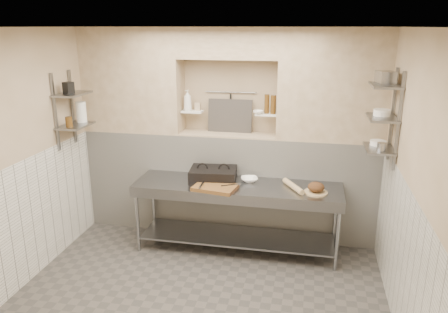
% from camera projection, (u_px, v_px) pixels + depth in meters
% --- Properties ---
extents(floor, '(4.00, 3.90, 0.10)m').
position_uv_depth(floor, '(197.00, 305.00, 4.66)').
color(floor, '#494440').
rests_on(floor, ground).
extents(ceiling, '(4.00, 3.90, 0.10)m').
position_uv_depth(ceiling, '(191.00, 21.00, 3.82)').
color(ceiling, silver).
rests_on(ceiling, ground).
extents(wall_left, '(0.10, 3.90, 2.80)m').
position_uv_depth(wall_left, '(8.00, 164.00, 4.63)').
color(wall_left, tan).
rests_on(wall_left, ground).
extents(wall_right, '(0.10, 3.90, 2.80)m').
position_uv_depth(wall_right, '(419.00, 192.00, 3.85)').
color(wall_right, tan).
rests_on(wall_right, ground).
extents(wall_back, '(4.00, 0.10, 2.80)m').
position_uv_depth(wall_back, '(232.00, 131.00, 6.12)').
color(wall_back, tan).
rests_on(wall_back, ground).
extents(wall_front, '(4.00, 0.10, 2.80)m').
position_uv_depth(wall_front, '(98.00, 297.00, 2.36)').
color(wall_front, tan).
rests_on(wall_front, ground).
extents(backwall_lower, '(4.00, 0.40, 1.40)m').
position_uv_depth(backwall_lower, '(228.00, 183.00, 6.09)').
color(backwall_lower, silver).
rests_on(backwall_lower, floor).
extents(alcove_sill, '(1.30, 0.40, 0.02)m').
position_uv_depth(alcove_sill, '(228.00, 134.00, 5.88)').
color(alcove_sill, tan).
rests_on(alcove_sill, backwall_lower).
extents(backwall_pillar_left, '(1.35, 0.40, 1.40)m').
position_uv_depth(backwall_pillar_left, '(133.00, 80.00, 5.93)').
color(backwall_pillar_left, tan).
rests_on(backwall_pillar_left, backwall_lower).
extents(backwall_pillar_right, '(1.35, 0.40, 1.40)m').
position_uv_depth(backwall_pillar_right, '(333.00, 85.00, 5.43)').
color(backwall_pillar_right, tan).
rests_on(backwall_pillar_right, backwall_lower).
extents(backwall_header, '(1.30, 0.40, 0.40)m').
position_uv_depth(backwall_header, '(229.00, 43.00, 5.54)').
color(backwall_header, tan).
rests_on(backwall_header, backwall_lower).
extents(wainscot_left, '(0.02, 3.90, 1.40)m').
position_uv_depth(wainscot_left, '(22.00, 225.00, 4.82)').
color(wainscot_left, silver).
rests_on(wainscot_left, floor).
extents(wainscot_right, '(0.02, 3.90, 1.40)m').
position_uv_depth(wainscot_right, '(402.00, 262.00, 4.07)').
color(wainscot_right, silver).
rests_on(wainscot_right, floor).
extents(alcove_shelf_left, '(0.28, 0.16, 0.02)m').
position_uv_depth(alcove_shelf_left, '(192.00, 111.00, 5.89)').
color(alcove_shelf_left, white).
rests_on(alcove_shelf_left, backwall_lower).
extents(alcove_shelf_right, '(0.28, 0.16, 0.02)m').
position_uv_depth(alcove_shelf_right, '(266.00, 114.00, 5.70)').
color(alcove_shelf_right, white).
rests_on(alcove_shelf_right, backwall_lower).
extents(utensil_rail, '(0.70, 0.02, 0.02)m').
position_uv_depth(utensil_rail, '(231.00, 92.00, 5.89)').
color(utensil_rail, gray).
rests_on(utensil_rail, wall_back).
extents(hanging_steel, '(0.02, 0.02, 0.30)m').
position_uv_depth(hanging_steel, '(231.00, 105.00, 5.92)').
color(hanging_steel, black).
rests_on(hanging_steel, utensil_rail).
extents(splash_panel, '(0.60, 0.08, 0.45)m').
position_uv_depth(splash_panel, '(230.00, 116.00, 5.91)').
color(splash_panel, '#383330').
rests_on(splash_panel, alcove_sill).
extents(shelf_rail_left_a, '(0.03, 0.03, 0.95)m').
position_uv_depth(shelf_rail_left_a, '(72.00, 107.00, 5.67)').
color(shelf_rail_left_a, slate).
rests_on(shelf_rail_left_a, wall_left).
extents(shelf_rail_left_b, '(0.03, 0.03, 0.95)m').
position_uv_depth(shelf_rail_left_b, '(55.00, 112.00, 5.30)').
color(shelf_rail_left_b, slate).
rests_on(shelf_rail_left_b, wall_left).
extents(wall_shelf_left_lower, '(0.30, 0.50, 0.02)m').
position_uv_depth(wall_shelf_left_lower, '(75.00, 125.00, 5.52)').
color(wall_shelf_left_lower, slate).
rests_on(wall_shelf_left_lower, wall_left).
extents(wall_shelf_left_upper, '(0.30, 0.50, 0.03)m').
position_uv_depth(wall_shelf_left_upper, '(72.00, 94.00, 5.40)').
color(wall_shelf_left_upper, slate).
rests_on(wall_shelf_left_upper, wall_left).
extents(shelf_rail_right_a, '(0.03, 0.03, 1.05)m').
position_uv_depth(shelf_rail_right_a, '(392.00, 115.00, 4.91)').
color(shelf_rail_right_a, slate).
rests_on(shelf_rail_right_a, wall_right).
extents(shelf_rail_right_b, '(0.03, 0.03, 1.05)m').
position_uv_depth(shelf_rail_right_b, '(399.00, 122.00, 4.54)').
color(shelf_rail_right_b, slate).
rests_on(shelf_rail_right_b, wall_right).
extents(wall_shelf_right_lower, '(0.30, 0.50, 0.02)m').
position_uv_depth(wall_shelf_right_lower, '(379.00, 149.00, 4.85)').
color(wall_shelf_right_lower, slate).
rests_on(wall_shelf_right_lower, wall_right).
extents(wall_shelf_right_mid, '(0.30, 0.50, 0.02)m').
position_uv_depth(wall_shelf_right_mid, '(382.00, 118.00, 4.75)').
color(wall_shelf_right_mid, slate).
rests_on(wall_shelf_right_mid, wall_right).
extents(wall_shelf_right_upper, '(0.30, 0.50, 0.03)m').
position_uv_depth(wall_shelf_right_upper, '(386.00, 85.00, 4.65)').
color(wall_shelf_right_upper, slate).
rests_on(wall_shelf_right_upper, wall_right).
extents(prep_table, '(2.60, 0.70, 0.90)m').
position_uv_depth(prep_table, '(237.00, 204.00, 5.53)').
color(prep_table, gray).
rests_on(prep_table, floor).
extents(panini_press, '(0.62, 0.48, 0.16)m').
position_uv_depth(panini_press, '(213.00, 175.00, 5.60)').
color(panini_press, black).
rests_on(panini_press, prep_table).
extents(cutting_board, '(0.56, 0.44, 0.05)m').
position_uv_depth(cutting_board, '(215.00, 187.00, 5.31)').
color(cutting_board, brown).
rests_on(cutting_board, prep_table).
extents(knife_blade, '(0.24, 0.15, 0.01)m').
position_uv_depth(knife_blade, '(231.00, 185.00, 5.32)').
color(knife_blade, gray).
rests_on(knife_blade, cutting_board).
extents(tongs, '(0.03, 0.27, 0.02)m').
position_uv_depth(tongs, '(202.00, 184.00, 5.31)').
color(tongs, gray).
rests_on(tongs, cutting_board).
extents(mixing_bowl, '(0.26, 0.26, 0.05)m').
position_uv_depth(mixing_bowl, '(249.00, 179.00, 5.58)').
color(mixing_bowl, white).
rests_on(mixing_bowl, prep_table).
extents(rolling_pin, '(0.29, 0.43, 0.07)m').
position_uv_depth(rolling_pin, '(293.00, 186.00, 5.32)').
color(rolling_pin, tan).
rests_on(rolling_pin, prep_table).
extents(bread_board, '(0.28, 0.28, 0.02)m').
position_uv_depth(bread_board, '(316.00, 192.00, 5.19)').
color(bread_board, tan).
rests_on(bread_board, prep_table).
extents(bread_loaf, '(0.20, 0.20, 0.12)m').
position_uv_depth(bread_loaf, '(316.00, 187.00, 5.18)').
color(bread_loaf, '#4C2D19').
rests_on(bread_loaf, bread_board).
extents(bottle_soap, '(0.14, 0.14, 0.28)m').
position_uv_depth(bottle_soap, '(188.00, 100.00, 5.84)').
color(bottle_soap, white).
rests_on(bottle_soap, alcove_shelf_left).
extents(jar_alcove, '(0.07, 0.07, 0.11)m').
position_uv_depth(jar_alcove, '(198.00, 106.00, 5.89)').
color(jar_alcove, tan).
rests_on(jar_alcove, alcove_shelf_left).
extents(bowl_alcove, '(0.17, 0.17, 0.04)m').
position_uv_depth(bowl_alcove, '(258.00, 112.00, 5.67)').
color(bowl_alcove, white).
rests_on(bowl_alcove, alcove_shelf_right).
extents(condiment_a, '(0.07, 0.07, 0.24)m').
position_uv_depth(condiment_a, '(273.00, 105.00, 5.63)').
color(condiment_a, '#492E10').
rests_on(condiment_a, alcove_shelf_right).
extents(condiment_b, '(0.06, 0.06, 0.25)m').
position_uv_depth(condiment_b, '(267.00, 104.00, 5.66)').
color(condiment_b, '#492E10').
rests_on(condiment_b, alcove_shelf_right).
extents(condiment_c, '(0.07, 0.07, 0.11)m').
position_uv_depth(condiment_c, '(273.00, 109.00, 5.67)').
color(condiment_c, white).
rests_on(condiment_c, alcove_shelf_right).
extents(jug_left, '(0.13, 0.13, 0.26)m').
position_uv_depth(jug_left, '(81.00, 112.00, 5.64)').
color(jug_left, white).
rests_on(jug_left, wall_shelf_left_lower).
extents(jar_left, '(0.09, 0.09, 0.13)m').
position_uv_depth(jar_left, '(69.00, 122.00, 5.37)').
color(jar_left, '#492E10').
rests_on(jar_left, wall_shelf_left_lower).
extents(box_left_upper, '(0.13, 0.13, 0.14)m').
position_uv_depth(box_left_upper, '(68.00, 88.00, 5.31)').
color(box_left_upper, black).
rests_on(box_left_upper, wall_shelf_left_upper).
extents(bowl_right, '(0.18, 0.18, 0.05)m').
position_uv_depth(bowl_right, '(378.00, 143.00, 4.93)').
color(bowl_right, white).
rests_on(bowl_right, wall_shelf_right_lower).
extents(canister_right, '(0.09, 0.09, 0.09)m').
position_uv_depth(canister_right, '(381.00, 147.00, 4.69)').
color(canister_right, gray).
rests_on(canister_right, wall_shelf_right_lower).
extents(bowl_right_mid, '(0.18, 0.18, 0.07)m').
position_uv_depth(bowl_right_mid, '(382.00, 113.00, 4.79)').
color(bowl_right_mid, white).
rests_on(bowl_right_mid, wall_shelf_right_mid).
extents(basket_right, '(0.22, 0.24, 0.13)m').
position_uv_depth(basket_right, '(386.00, 77.00, 4.69)').
color(basket_right, gray).
rests_on(basket_right, wall_shelf_right_upper).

